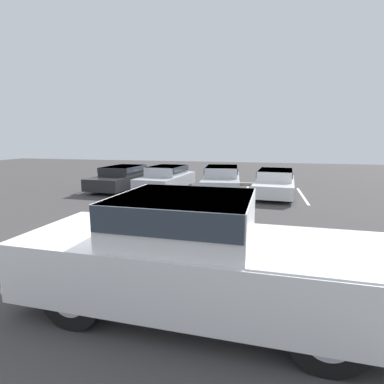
% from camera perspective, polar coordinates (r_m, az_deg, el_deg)
% --- Properties ---
extents(ground_plane, '(60.00, 60.00, 0.00)m').
position_cam_1_polar(ground_plane, '(5.68, -9.82, -17.79)').
color(ground_plane, '#423F3F').
extents(stall_stripe_a, '(0.12, 4.36, 0.01)m').
position_cam_1_polar(stall_stripe_a, '(17.28, -17.04, 0.88)').
color(stall_stripe_a, white).
rests_on(stall_stripe_a, ground_plane).
extents(stall_stripe_b, '(0.12, 4.36, 0.01)m').
position_cam_1_polar(stall_stripe_b, '(16.12, -8.90, 0.56)').
color(stall_stripe_b, white).
rests_on(stall_stripe_b, ground_plane).
extents(stall_stripe_c, '(0.12, 4.36, 0.01)m').
position_cam_1_polar(stall_stripe_c, '(15.32, 0.28, 0.19)').
color(stall_stripe_c, white).
rests_on(stall_stripe_c, ground_plane).
extents(stall_stripe_d, '(0.12, 4.36, 0.01)m').
position_cam_1_polar(stall_stripe_d, '(14.95, 10.19, -0.22)').
color(stall_stripe_d, white).
rests_on(stall_stripe_d, ground_plane).
extents(stall_stripe_e, '(0.12, 4.36, 0.01)m').
position_cam_1_polar(stall_stripe_e, '(15.05, 20.28, -0.63)').
color(stall_stripe_e, white).
rests_on(stall_stripe_e, ground_plane).
extents(pickup_truck, '(5.59, 2.15, 1.82)m').
position_cam_1_polar(pickup_truck, '(4.62, 2.03, -12.01)').
color(pickup_truck, white).
rests_on(pickup_truck, ground_plane).
extents(parked_sedan_a, '(2.01, 4.77, 1.20)m').
position_cam_1_polar(parked_sedan_a, '(16.43, -12.95, 2.88)').
color(parked_sedan_a, '#232326').
rests_on(parked_sedan_a, ground_plane).
extents(parked_sedan_b, '(2.11, 4.41, 1.26)m').
position_cam_1_polar(parked_sedan_b, '(15.53, -4.86, 2.78)').
color(parked_sedan_b, '#B7BABF').
rests_on(parked_sedan_b, ground_plane).
extents(parked_sedan_c, '(2.15, 4.74, 1.28)m').
position_cam_1_polar(parked_sedan_c, '(15.16, 5.66, 2.63)').
color(parked_sedan_c, '#B7BABF').
rests_on(parked_sedan_c, ground_plane).
extents(parked_sedan_d, '(2.09, 4.87, 1.19)m').
position_cam_1_polar(parked_sedan_d, '(14.81, 15.53, 1.97)').
color(parked_sedan_d, silver).
rests_on(parked_sedan_d, ground_plane).
extents(wheel_stop_curb, '(1.86, 0.20, 0.14)m').
position_cam_1_polar(wheel_stop_curb, '(17.59, 8.65, 1.58)').
color(wheel_stop_curb, '#B7B2A8').
rests_on(wheel_stop_curb, ground_plane).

